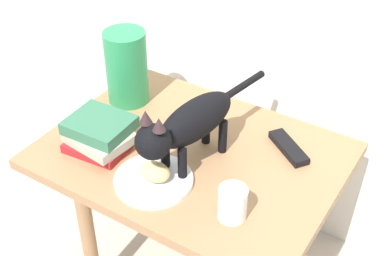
# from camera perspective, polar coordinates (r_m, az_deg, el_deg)

# --- Properties ---
(side_table) EXTENTS (0.80, 0.59, 0.51)m
(side_table) POSITION_cam_1_polar(r_m,az_deg,el_deg) (1.53, -0.00, -4.47)
(side_table) COLOR #9E724C
(side_table) RESTS_ON ground
(plate) EXTENTS (0.20, 0.20, 0.01)m
(plate) POSITION_cam_1_polar(r_m,az_deg,el_deg) (1.39, -4.08, -5.52)
(plate) COLOR white
(plate) RESTS_ON side_table
(bread_roll) EXTENTS (0.09, 0.07, 0.05)m
(bread_roll) POSITION_cam_1_polar(r_m,az_deg,el_deg) (1.36, -3.95, -4.66)
(bread_roll) COLOR #E0BC7A
(bread_roll) RESTS_ON plate
(cat) EXTENTS (0.14, 0.47, 0.23)m
(cat) POSITION_cam_1_polar(r_m,az_deg,el_deg) (1.36, -0.41, 0.38)
(cat) COLOR black
(cat) RESTS_ON side_table
(book_stack) EXTENTS (0.18, 0.16, 0.09)m
(book_stack) POSITION_cam_1_polar(r_m,az_deg,el_deg) (1.49, -9.79, -0.65)
(book_stack) COLOR maroon
(book_stack) RESTS_ON side_table
(green_vase) EXTENTS (0.13, 0.13, 0.23)m
(green_vase) POSITION_cam_1_polar(r_m,az_deg,el_deg) (1.64, -6.93, 6.39)
(green_vase) COLOR #288C51
(green_vase) RESTS_ON side_table
(candle_jar) EXTENTS (0.07, 0.07, 0.08)m
(candle_jar) POSITION_cam_1_polar(r_m,az_deg,el_deg) (1.28, 4.30, -8.08)
(candle_jar) COLOR silver
(candle_jar) RESTS_ON side_table
(tv_remote) EXTENTS (0.15, 0.12, 0.02)m
(tv_remote) POSITION_cam_1_polar(r_m,az_deg,el_deg) (1.50, 10.18, -2.05)
(tv_remote) COLOR black
(tv_remote) RESTS_ON side_table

